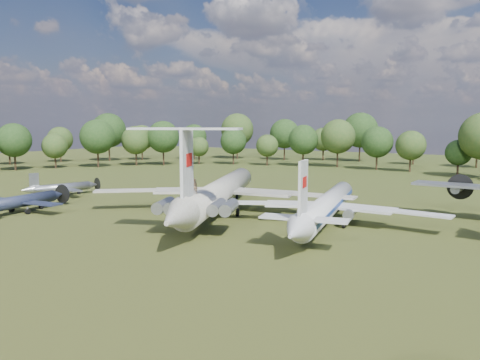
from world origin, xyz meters
The scene contains 6 objects.
ground centered at (0.00, 0.00, 0.00)m, with size 300.00×300.00×0.00m, color #294316.
il62_airliner centered at (5.39, 1.02, 2.38)m, with size 37.28×48.46×4.75m, color #B3B4AF, non-canonical shape.
tu104_jet centered at (21.04, 1.37, 1.92)m, with size 28.74×38.32×3.83m, color silver, non-canonical shape.
small_prop_west centered at (-18.61, -13.72, 1.26)m, with size 12.64×17.23×2.53m, color #161B31, non-canonical shape.
small_prop_northwest centered at (-27.14, -0.36, 1.08)m, with size 10.78×14.70×2.16m, color #A4A6AC, non-canonical shape.
person_on_il62 centered at (10.35, -11.33, 5.61)m, with size 0.62×0.41×1.71m, color brown.
Camera 1 is at (42.04, -52.62, 12.55)m, focal length 35.00 mm.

